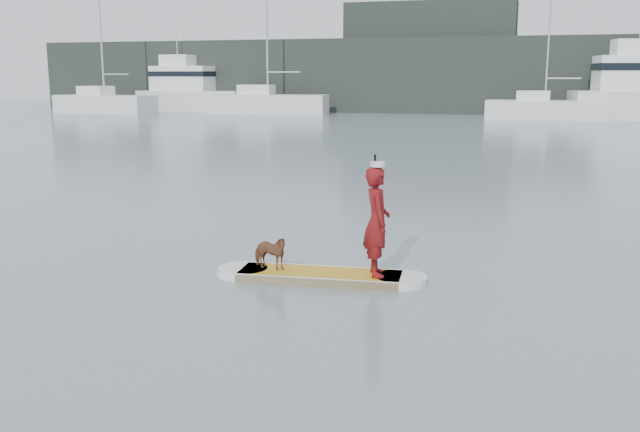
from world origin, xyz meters
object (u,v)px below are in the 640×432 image
(paddler, at_px, (377,221))
(sailboat_d, at_px, (544,108))
(sailboat_b, at_px, (267,102))
(paddleboard, at_px, (320,275))
(sailboat_a, at_px, (104,103))
(dog, at_px, (270,252))
(motor_yacht_b, at_px, (189,90))

(paddler, xyz_separation_m, sailboat_d, (2.46, 42.41, -0.11))
(sailboat_b, bearing_deg, sailboat_d, -8.46)
(paddleboard, bearing_deg, sailboat_a, 121.28)
(paddleboard, xyz_separation_m, dog, (-0.80, -0.08, 0.33))
(paddleboard, distance_m, paddler, 1.24)
(paddleboard, height_order, dog, dog)
(paddleboard, xyz_separation_m, motor_yacht_b, (-26.12, 46.36, 1.71))
(paddler, bearing_deg, sailboat_a, 16.63)
(paddleboard, relative_size, sailboat_b, 0.23)
(sailboat_b, distance_m, motor_yacht_b, 8.81)
(sailboat_b, xyz_separation_m, sailboat_d, (21.13, -1.06, -0.13))
(paddler, relative_size, sailboat_a, 0.13)
(dog, bearing_deg, sailboat_b, 33.67)
(sailboat_d, xyz_separation_m, motor_yacht_b, (-29.45, 3.86, 0.93))
(sailboat_b, relative_size, sailboat_d, 1.19)
(sailboat_d, bearing_deg, sailboat_b, 178.31)
(sailboat_d, bearing_deg, dog, -94.33)
(dog, bearing_deg, motor_yacht_b, 40.98)
(motor_yacht_b, bearing_deg, sailboat_b, -16.01)
(dog, height_order, motor_yacht_b, motor_yacht_b)
(dog, xyz_separation_m, sailboat_a, (-30.06, 40.74, 0.48))
(dog, bearing_deg, paddleboard, -71.70)
(paddleboard, height_order, sailboat_d, sailboat_d)
(sailboat_a, distance_m, motor_yacht_b, 7.47)
(paddleboard, bearing_deg, motor_yacht_b, 113.48)
(paddleboard, distance_m, sailboat_a, 51.05)
(paddler, relative_size, dog, 2.57)
(dog, bearing_deg, sailboat_d, 6.85)
(sailboat_a, xyz_separation_m, motor_yacht_b, (4.74, 5.70, 0.91))
(dog, xyz_separation_m, motor_yacht_b, (-25.33, 46.44, 1.38))
(dog, bearing_deg, sailboat_a, 48.80)
(paddleboard, distance_m, sailboat_d, 42.64)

